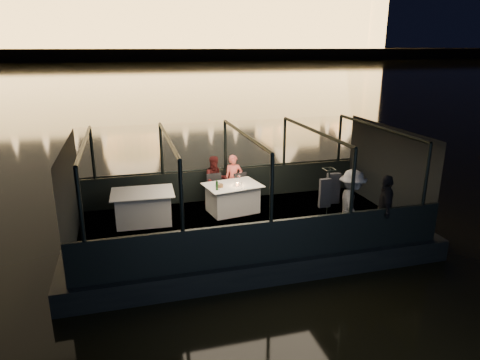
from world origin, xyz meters
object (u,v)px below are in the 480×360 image
object	(u,v)px
chair_port_left	(216,192)
passenger_stripe	(351,205)
dining_table_central	(233,198)
chair_port_right	(242,189)
coat_stand	(327,202)
wine_bottle	(217,184)
person_woman_coral	(234,177)
passenger_dark	(385,206)
person_man_maroon	(215,178)
dining_table_aft	(144,208)

from	to	relation	value
chair_port_left	passenger_stripe	distance (m)	3.85
dining_table_central	chair_port_right	xyz separation A→B (m)	(0.39, 0.45, 0.06)
coat_stand	wine_bottle	xyz separation A→B (m)	(-2.18, 1.87, 0.02)
person_woman_coral	passenger_dark	size ratio (longest dim) A/B	0.88
dining_table_central	wine_bottle	world-z (taller)	wine_bottle
chair_port_right	passenger_dark	xyz separation A→B (m)	(2.50, -3.10, 0.40)
person_man_maroon	wine_bottle	size ratio (longest dim) A/B	4.77
chair_port_right	passenger_stripe	size ratio (longest dim) A/B	0.52
dining_table_central	chair_port_left	xyz separation A→B (m)	(-0.37, 0.45, 0.06)
dining_table_aft	person_man_maroon	world-z (taller)	person_man_maroon
dining_table_aft	person_woman_coral	size ratio (longest dim) A/B	1.12
dining_table_central	passenger_stripe	size ratio (longest dim) A/B	0.86
dining_table_aft	person_man_maroon	size ratio (longest dim) A/B	1.11
chair_port_left	passenger_dark	world-z (taller)	passenger_dark
coat_stand	person_man_maroon	world-z (taller)	coat_stand
dining_table_central	dining_table_aft	distance (m)	2.36
coat_stand	wine_bottle	world-z (taller)	coat_stand
chair_port_left	person_man_maroon	distance (m)	0.41
chair_port_right	passenger_dark	size ratio (longest dim) A/B	0.56
passenger_dark	person_woman_coral	bearing A→B (deg)	-115.14
chair_port_left	person_woman_coral	bearing A→B (deg)	19.58
dining_table_aft	passenger_stripe	distance (m)	5.09
passenger_dark	wine_bottle	distance (m)	4.11
passenger_dark	wine_bottle	xyz separation A→B (m)	(-3.38, 2.33, 0.06)
chair_port_left	chair_port_right	xyz separation A→B (m)	(0.76, 0.00, 0.00)
wine_bottle	coat_stand	bearing A→B (deg)	-40.73
dining_table_central	coat_stand	xyz separation A→B (m)	(1.68, -2.19, 0.51)
chair_port_left	passenger_stripe	size ratio (longest dim) A/B	0.54
coat_stand	person_man_maroon	bearing A→B (deg)	124.43
passenger_stripe	chair_port_right	bearing A→B (deg)	48.68
chair_port_left	wine_bottle	bearing A→B (deg)	-104.25
dining_table_central	wine_bottle	distance (m)	0.79
passenger_dark	wine_bottle	size ratio (longest dim) A/B	5.41
chair_port_right	person_woman_coral	size ratio (longest dim) A/B	0.63
dining_table_central	passenger_stripe	world-z (taller)	passenger_stripe
dining_table_aft	wine_bottle	size ratio (longest dim) A/B	5.31
chair_port_right	wine_bottle	size ratio (longest dim) A/B	3.01
person_woman_coral	passenger_stripe	xyz separation A→B (m)	(1.96, -3.12, 0.10)
dining_table_aft	chair_port_right	bearing A→B (deg)	12.09
person_man_maroon	passenger_stripe	size ratio (longest dim) A/B	0.83
dining_table_central	chair_port_left	distance (m)	0.59
person_man_maroon	wine_bottle	world-z (taller)	person_man_maroon
chair_port_left	passenger_stripe	xyz separation A→B (m)	(2.55, -2.85, 0.40)
chair_port_left	passenger_dark	xyz separation A→B (m)	(3.26, -3.10, 0.40)
person_man_maroon	wine_bottle	bearing A→B (deg)	-100.37
coat_stand	wine_bottle	size ratio (longest dim) A/B	5.90
coat_stand	passenger_stripe	size ratio (longest dim) A/B	1.02
person_woman_coral	person_man_maroon	bearing A→B (deg)	-170.80
dining_table_aft	coat_stand	world-z (taller)	coat_stand
dining_table_aft	coat_stand	xyz separation A→B (m)	(4.04, -2.05, 0.51)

